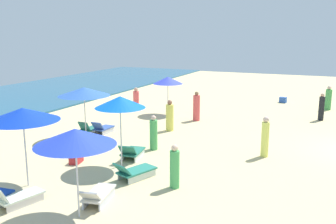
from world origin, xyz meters
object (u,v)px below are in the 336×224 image
object	(u,v)px
umbrella_2	(75,137)
lounge_chair_4_0	(90,129)
umbrella_4	(84,92)
lounge_chair_4_1	(103,128)
beachgoer_6	(136,100)
cooler_box_0	(283,100)
lounge_chair_2_0	(98,195)
beachgoer_5	(175,168)
lounge_chair_1_1	(18,197)
umbrella_5	(120,102)
beachgoer_3	(321,108)
beachgoer_4	(328,99)
beachgoer_0	(196,107)
beachgoer_2	(170,117)
umbrella_0	(168,80)
cooler_box_1	(76,159)
umbrella_1	(23,114)
lounge_chair_5_0	(132,152)
beachgoer_7	(154,134)
lounge_chair_5_1	(134,171)
beachgoer_1	(265,137)

from	to	relation	value
umbrella_2	lounge_chair_4_0	bearing A→B (deg)	33.50
lounge_chair_4_0	umbrella_4	bearing A→B (deg)	115.68
lounge_chair_4_0	lounge_chair_4_1	size ratio (longest dim) A/B	1.06
beachgoer_6	cooler_box_0	xyz separation A→B (m)	(6.82, -8.44, -0.50)
umbrella_2	cooler_box_0	distance (m)	20.58
lounge_chair_2_0	beachgoer_5	bearing A→B (deg)	-140.84
lounge_chair_1_1	umbrella_5	xyz separation A→B (m)	(4.16, -1.08, 2.25)
beachgoer_3	beachgoer_4	size ratio (longest dim) A/B	0.99
beachgoer_0	beachgoer_5	xyz separation A→B (m)	(-9.43, -2.64, -0.09)
beachgoer_0	beachgoer_2	distance (m)	2.78
umbrella_0	cooler_box_1	size ratio (longest dim) A/B	3.93
umbrella_1	cooler_box_1	bearing A→B (deg)	-1.75
beachgoer_0	cooler_box_0	world-z (taller)	beachgoer_0
lounge_chair_4_1	beachgoer_4	world-z (taller)	beachgoer_4
umbrella_2	umbrella_4	distance (m)	8.03
lounge_chair_4_0	lounge_chair_5_0	xyz separation A→B (m)	(-2.56, -3.86, 0.03)
lounge_chair_5_0	cooler_box_0	size ratio (longest dim) A/B	3.09
beachgoer_5	beachgoer_7	bearing A→B (deg)	-63.53
umbrella_0	umbrella_5	size ratio (longest dim) A/B	0.86
lounge_chair_5_0	lounge_chair_5_1	size ratio (longest dim) A/B	0.92
cooler_box_0	cooler_box_1	size ratio (longest dim) A/B	0.83
lounge_chair_5_0	beachgoer_4	distance (m)	15.61
umbrella_0	beachgoer_2	xyz separation A→B (m)	(-3.67, -1.74, -1.39)
umbrella_1	beachgoer_7	distance (m)	5.95
umbrella_5	cooler_box_1	world-z (taller)	umbrella_5
lounge_chair_4_0	beachgoer_7	world-z (taller)	beachgoer_7
lounge_chair_4_1	cooler_box_0	xyz separation A→B (m)	(12.57, -7.22, -0.07)
lounge_chair_5_1	beachgoer_7	distance (m)	3.44
beachgoer_1	cooler_box_0	world-z (taller)	beachgoer_1
cooler_box_1	lounge_chair_4_1	bearing A→B (deg)	-172.99
lounge_chair_5_1	cooler_box_0	size ratio (longest dim) A/B	3.36
umbrella_1	beachgoer_1	distance (m)	9.34
umbrella_4	beachgoer_4	size ratio (longest dim) A/B	1.56
lounge_chair_2_0	beachgoer_6	world-z (taller)	beachgoer_6
lounge_chair_4_0	beachgoer_0	bearing A→B (deg)	-125.43
lounge_chair_1_1	umbrella_1	bearing A→B (deg)	-42.08
umbrella_0	umbrella_4	distance (m)	6.83
umbrella_1	lounge_chair_2_0	distance (m)	3.64
beachgoer_1	beachgoer_2	distance (m)	5.73
umbrella_2	cooler_box_0	world-z (taller)	umbrella_2
cooler_box_0	umbrella_1	bearing A→B (deg)	81.82
beachgoer_3	beachgoer_4	distance (m)	3.48
umbrella_1	beachgoer_0	distance (m)	11.56
umbrella_1	umbrella_2	world-z (taller)	umbrella_1
beachgoer_6	beachgoer_4	bearing A→B (deg)	-152.24
umbrella_2	beachgoer_0	bearing A→B (deg)	4.56
beachgoer_1	lounge_chair_4_1	bearing A→B (deg)	-118.15
lounge_chair_5_0	beachgoer_7	size ratio (longest dim) A/B	1.00
umbrella_0	cooler_box_0	size ratio (longest dim) A/B	4.75
lounge_chair_2_0	beachgoer_3	world-z (taller)	beachgoer_3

